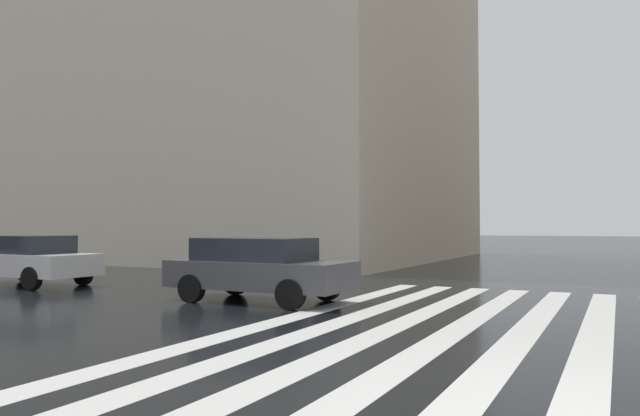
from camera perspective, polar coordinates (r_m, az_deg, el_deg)
The scene contains 4 objects.
zebra_crossing at distance 9.91m, azimuth 13.29°, elevation -11.40°, with size 13.00×6.50×0.01m.
haussmann_block_mid at distance 34.33m, azimuth -6.16°, elevation 14.82°, with size 18.99×20.67×23.48m.
car_dark_grey at distance 13.15m, azimuth -6.00°, elevation -5.77°, with size 1.85×4.10×1.41m.
car_white at distance 18.56m, azimuth -26.59°, elevation -4.44°, with size 1.85×4.10×1.41m.
Camera 1 is at (-5.49, -0.56, 1.66)m, focal length 32.89 mm.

